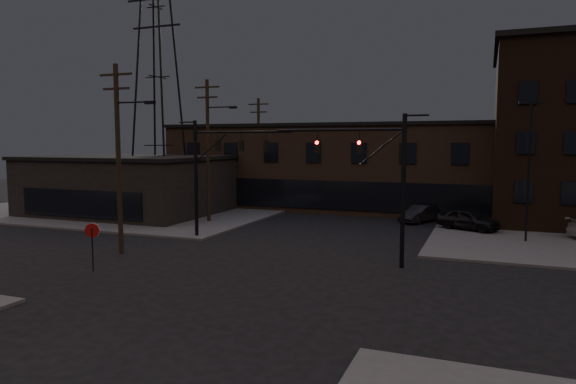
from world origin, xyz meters
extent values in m
plane|color=black|center=(0.00, 0.00, 0.00)|extent=(140.00, 140.00, 0.00)
cube|color=#474744|center=(-22.00, 22.00, 0.07)|extent=(30.00, 30.00, 0.15)
cube|color=#4A3427|center=(0.00, 28.00, 4.00)|extent=(40.00, 12.00, 8.00)
cube|color=black|center=(-20.00, 16.00, 2.50)|extent=(16.00, 12.00, 5.00)
cylinder|color=black|center=(6.50, 4.50, 4.00)|extent=(0.24, 0.24, 8.00)
cylinder|color=black|center=(3.00, 4.50, 7.20)|extent=(7.00, 0.14, 0.14)
cube|color=#FF140C|center=(4.17, 4.50, 6.30)|extent=(0.28, 0.22, 0.70)
cube|color=#FF140C|center=(1.83, 4.50, 6.30)|extent=(0.28, 0.22, 0.70)
cylinder|color=black|center=(-8.00, 8.00, 4.00)|extent=(0.24, 0.24, 8.00)
cylinder|color=black|center=(-4.50, 8.00, 7.20)|extent=(7.00, 0.14, 0.14)
cube|color=black|center=(-6.25, 8.00, 6.30)|extent=(0.28, 0.22, 0.70)
cube|color=black|center=(-4.50, 8.00, 6.30)|extent=(0.28, 0.22, 0.70)
cube|color=black|center=(-2.75, 8.00, 6.30)|extent=(0.28, 0.22, 0.70)
cylinder|color=black|center=(-8.00, -2.00, 1.10)|extent=(0.06, 0.06, 2.20)
cylinder|color=maroon|center=(-8.00, -1.98, 2.10)|extent=(0.72, 0.33, 0.76)
cylinder|color=black|center=(-9.50, 2.00, 5.50)|extent=(0.28, 0.28, 11.00)
cube|color=black|center=(-9.50, 2.00, 10.40)|extent=(2.20, 0.12, 0.12)
cube|color=black|center=(-9.50, 2.00, 9.60)|extent=(1.80, 0.12, 0.12)
cube|color=black|center=(-7.20, 2.00, 8.75)|extent=(0.60, 0.25, 0.18)
cylinder|color=black|center=(-10.50, 14.00, 5.75)|extent=(0.28, 0.28, 11.50)
cube|color=black|center=(-10.50, 14.00, 10.90)|extent=(2.20, 0.12, 0.12)
cube|color=black|center=(-10.50, 14.00, 10.10)|extent=(1.80, 0.12, 0.12)
cube|color=black|center=(-8.20, 14.00, 9.25)|extent=(0.60, 0.25, 0.18)
cylinder|color=black|center=(-11.50, 26.00, 5.50)|extent=(0.28, 0.28, 11.00)
cube|color=black|center=(-11.50, 26.00, 10.40)|extent=(2.20, 0.12, 0.12)
cube|color=black|center=(-11.50, 26.00, 9.60)|extent=(1.80, 0.12, 0.12)
cylinder|color=black|center=(13.00, 14.00, 4.50)|extent=(0.14, 0.14, 9.00)
cube|color=black|center=(12.50, 14.00, 9.05)|extent=(0.50, 0.28, 0.18)
cube|color=black|center=(13.50, 14.00, 9.05)|extent=(0.50, 0.28, 0.18)
imported|color=black|center=(9.34, 17.21, 0.91)|extent=(4.79, 3.45, 1.52)
imported|color=black|center=(5.50, 20.48, 0.70)|extent=(3.13, 4.47, 1.40)
camera|label=1|loc=(10.50, -22.22, 6.55)|focal=32.00mm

